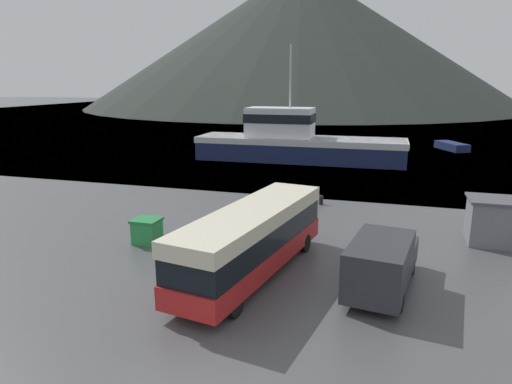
{
  "coord_description": "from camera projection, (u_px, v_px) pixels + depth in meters",
  "views": [
    {
      "loc": [
        4.63,
        -10.06,
        8.44
      ],
      "look_at": [
        -2.98,
        15.29,
        2.0
      ],
      "focal_mm": 32.0,
      "sensor_mm": 36.0,
      "label": 1
    }
  ],
  "objects": [
    {
      "name": "delivery_van",
      "position": [
        382.0,
        262.0,
        18.7
      ],
      "size": [
        3.02,
        6.28,
        2.31
      ],
      "rotation": [
        0.0,
        0.0,
        -0.14
      ],
      "color": "#2D2D33",
      "rests_on": "ground"
    },
    {
      "name": "dock_kiosk",
      "position": [
        493.0,
        221.0,
        24.15
      ],
      "size": [
        2.67,
        2.42,
        2.46
      ],
      "color": "slate",
      "rests_on": "ground"
    },
    {
      "name": "storage_bin",
      "position": [
        147.0,
        231.0,
        24.32
      ],
      "size": [
        1.42,
        1.31,
        1.34
      ],
      "color": "green",
      "rests_on": "ground"
    },
    {
      "name": "tour_bus",
      "position": [
        253.0,
        237.0,
        20.11
      ],
      "size": [
        4.24,
        10.88,
        3.06
      ],
      "rotation": [
        0.0,
        0.0,
        -0.17
      ],
      "color": "red",
      "rests_on": "ground"
    },
    {
      "name": "fishing_boat",
      "position": [
        295.0,
        141.0,
        49.46
      ],
      "size": [
        22.47,
        5.87,
        12.23
      ],
      "rotation": [
        0.0,
        0.0,
        4.73
      ],
      "color": "#19234C",
      "rests_on": "water_surface"
    },
    {
      "name": "hill_backdrop",
      "position": [
        300.0,
        38.0,
        152.7
      ],
      "size": [
        140.95,
        140.95,
        45.11
      ],
      "primitive_type": "cone",
      "color": "#2D332D",
      "rests_on": "ground"
    },
    {
      "name": "mooring_bollard",
      "position": [
        321.0,
        199.0,
        32.01
      ],
      "size": [
        0.34,
        0.34,
        0.69
      ],
      "color": "black",
      "rests_on": "ground"
    },
    {
      "name": "small_boat",
      "position": [
        452.0,
        146.0,
        57.42
      ],
      "size": [
        3.94,
        5.42,
        0.94
      ],
      "rotation": [
        0.0,
        0.0,
        3.58
      ],
      "color": "#19234C",
      "rests_on": "water_surface"
    },
    {
      "name": "water_surface",
      "position": [
        380.0,
        108.0,
        145.2
      ],
      "size": [
        240.0,
        240.0,
        0.0
      ],
      "primitive_type": "plane",
      "color": "#3D5160",
      "rests_on": "ground"
    }
  ]
}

